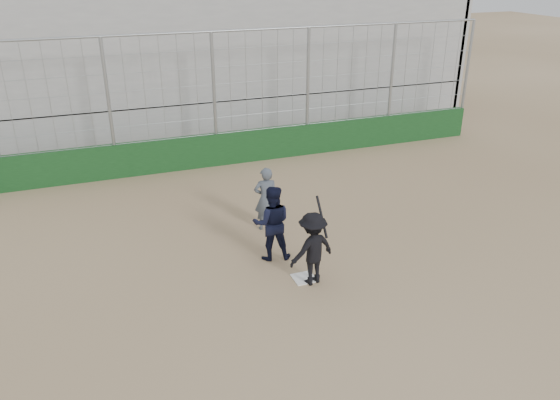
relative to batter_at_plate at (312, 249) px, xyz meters
name	(u,v)px	position (x,y,z in m)	size (l,w,h in m)	color
ground	(304,279)	(-0.09, 0.16, -0.76)	(90.00, 90.00, 0.00)	#7D6243
home_plate	(304,278)	(-0.09, 0.16, -0.74)	(0.44, 0.44, 0.02)	white
backstop	(216,135)	(-0.09, 7.16, 0.20)	(18.10, 0.25, 4.04)	#113716
bleachers	(180,46)	(-0.09, 12.11, 2.17)	(20.25, 6.70, 6.98)	gray
batter_at_plate	(312,249)	(0.00, 0.00, 0.00)	(1.08, 0.82, 1.69)	black
catcher_crouched	(272,235)	(-0.43, 1.13, -0.19)	(0.94, 0.80, 1.14)	black
umpire	(266,202)	(-0.09, 2.52, -0.06)	(0.56, 0.37, 1.39)	#444C56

